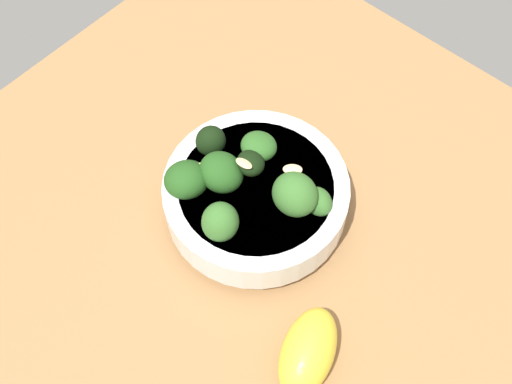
# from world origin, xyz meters

# --- Properties ---
(ground_plane) EXTENTS (0.71, 0.71, 0.03)m
(ground_plane) POSITION_xyz_m (0.00, 0.00, -0.02)
(ground_plane) COLOR #996D42
(bowl_of_broccoli) EXTENTS (0.18, 0.18, 0.10)m
(bowl_of_broccoli) POSITION_xyz_m (0.03, -0.04, 0.04)
(bowl_of_broccoli) COLOR white
(bowl_of_broccoli) RESTS_ON ground_plane
(lemon_wedge) EXTENTS (0.07, 0.09, 0.05)m
(lemon_wedge) POSITION_xyz_m (-0.10, 0.04, 0.03)
(lemon_wedge) COLOR yellow
(lemon_wedge) RESTS_ON ground_plane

